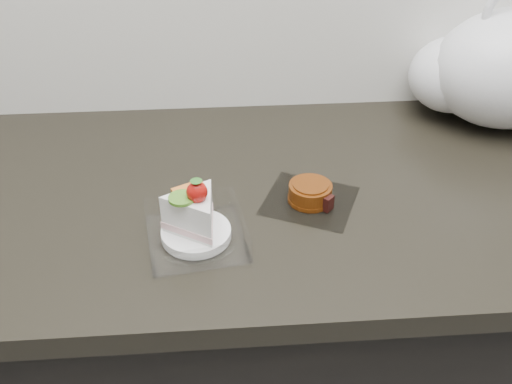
# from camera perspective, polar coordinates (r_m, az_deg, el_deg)

# --- Properties ---
(counter) EXTENTS (2.04, 0.64, 0.90)m
(counter) POSITION_cam_1_polar(r_m,az_deg,el_deg) (1.32, 1.99, -15.54)
(counter) COLOR black
(counter) RESTS_ON ground
(cake_tray) EXTENTS (0.17, 0.17, 0.12)m
(cake_tray) POSITION_cam_1_polar(r_m,az_deg,el_deg) (0.88, -6.07, -3.16)
(cake_tray) COLOR white
(cake_tray) RESTS_ON counter
(mooncake_wrap) EXTENTS (0.19, 0.19, 0.03)m
(mooncake_wrap) POSITION_cam_1_polar(r_m,az_deg,el_deg) (0.97, 5.49, -0.24)
(mooncake_wrap) COLOR white
(mooncake_wrap) RESTS_ON counter
(plastic_bag) EXTENTS (0.38, 0.30, 0.29)m
(plastic_bag) POSITION_cam_1_polar(r_m,az_deg,el_deg) (1.26, 23.26, 11.24)
(plastic_bag) COLOR white
(plastic_bag) RESTS_ON counter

